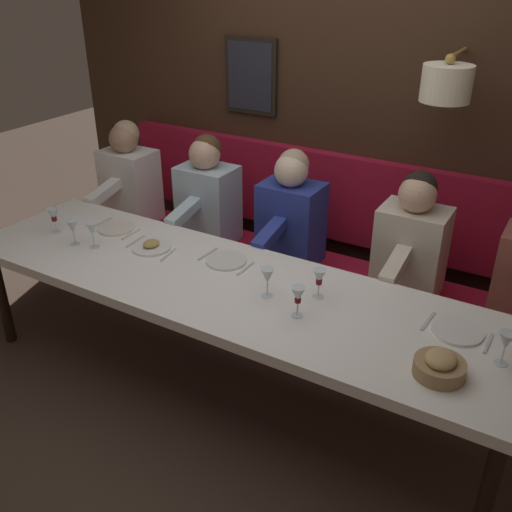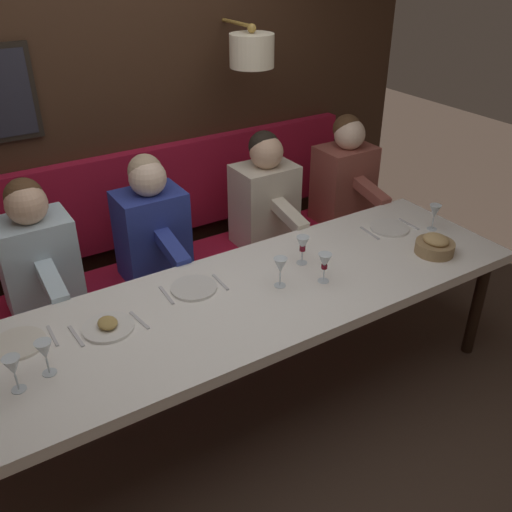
% 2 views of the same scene
% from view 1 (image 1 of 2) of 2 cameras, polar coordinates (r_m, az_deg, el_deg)
% --- Properties ---
extents(ground_plane, '(12.00, 12.00, 0.00)m').
position_cam_1_polar(ground_plane, '(3.58, -2.92, -12.81)').
color(ground_plane, '#423328').
extents(dining_table, '(0.90, 3.26, 0.74)m').
position_cam_1_polar(dining_table, '(3.17, -3.21, -3.38)').
color(dining_table, white).
rests_on(dining_table, ground_plane).
extents(banquette_bench, '(0.52, 3.46, 0.45)m').
position_cam_1_polar(banquette_bench, '(4.07, 3.88, -3.35)').
color(banquette_bench, maroon).
rests_on(banquette_bench, ground_plane).
extents(back_wall_panel, '(0.59, 4.66, 2.90)m').
position_cam_1_polar(back_wall_panel, '(4.13, 8.19, 13.95)').
color(back_wall_panel, '#382316').
rests_on(back_wall_panel, ground_plane).
extents(diner_near, '(0.60, 0.40, 0.79)m').
position_cam_1_polar(diner_near, '(3.55, 15.28, 1.60)').
color(diner_near, beige).
rests_on(diner_near, banquette_bench).
extents(diner_middle, '(0.60, 0.40, 0.79)m').
position_cam_1_polar(diner_middle, '(3.81, 3.49, 4.40)').
color(diner_middle, '#283893').
rests_on(diner_middle, banquette_bench).
extents(diner_far, '(0.60, 0.40, 0.79)m').
position_cam_1_polar(diner_far, '(4.14, -4.90, 6.28)').
color(diner_far, silver).
rests_on(diner_far, banquette_bench).
extents(diner_farthest, '(0.60, 0.40, 0.79)m').
position_cam_1_polar(diner_farthest, '(4.59, -12.58, 7.87)').
color(diner_farthest, white).
rests_on(diner_farthest, banquette_bench).
extents(place_setting_0, '(0.24, 0.31, 0.01)m').
position_cam_1_polar(place_setting_0, '(3.34, -2.98, -0.46)').
color(place_setting_0, silver).
rests_on(place_setting_0, dining_table).
extents(place_setting_1, '(0.24, 0.31, 0.01)m').
position_cam_1_polar(place_setting_1, '(2.89, 19.46, -7.11)').
color(place_setting_1, white).
rests_on(place_setting_1, dining_table).
extents(place_setting_2, '(0.24, 0.32, 0.05)m').
position_cam_1_polar(place_setting_2, '(3.54, -10.39, 0.96)').
color(place_setting_2, white).
rests_on(place_setting_2, dining_table).
extents(place_setting_3, '(0.24, 0.31, 0.01)m').
position_cam_1_polar(place_setting_3, '(3.85, -13.78, 2.73)').
color(place_setting_3, silver).
rests_on(place_setting_3, dining_table).
extents(wine_glass_0, '(0.07, 0.07, 0.16)m').
position_cam_1_polar(wine_glass_0, '(2.96, 6.33, -2.18)').
color(wine_glass_0, silver).
rests_on(wine_glass_0, dining_table).
extents(wine_glass_1, '(0.07, 0.07, 0.16)m').
position_cam_1_polar(wine_glass_1, '(3.87, -19.56, 3.82)').
color(wine_glass_1, silver).
rests_on(wine_glass_1, dining_table).
extents(wine_glass_2, '(0.07, 0.07, 0.16)m').
position_cam_1_polar(wine_glass_2, '(3.59, -16.03, 2.53)').
color(wine_glass_2, silver).
rests_on(wine_glass_2, dining_table).
extents(wine_glass_3, '(0.07, 0.07, 0.16)m').
position_cam_1_polar(wine_glass_3, '(2.80, 4.21, -3.98)').
color(wine_glass_3, silver).
rests_on(wine_glass_3, dining_table).
extents(wine_glass_4, '(0.07, 0.07, 0.16)m').
position_cam_1_polar(wine_glass_4, '(3.66, -17.84, 2.75)').
color(wine_glass_4, silver).
rests_on(wine_glass_4, dining_table).
extents(wine_glass_5, '(0.07, 0.07, 0.16)m').
position_cam_1_polar(wine_glass_5, '(2.95, 1.15, -2.08)').
color(wine_glass_5, silver).
rests_on(wine_glass_5, dining_table).
extents(wine_glass_6, '(0.07, 0.07, 0.16)m').
position_cam_1_polar(wine_glass_6, '(2.70, 23.69, -7.86)').
color(wine_glass_6, silver).
rests_on(wine_glass_6, dining_table).
extents(bread_bowl, '(0.22, 0.22, 0.12)m').
position_cam_1_polar(bread_bowl, '(2.58, 17.87, -10.39)').
color(bread_bowl, '#9E7F56').
rests_on(bread_bowl, dining_table).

